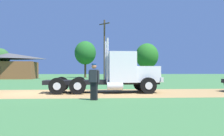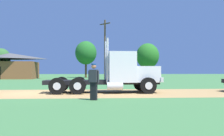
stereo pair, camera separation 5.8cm
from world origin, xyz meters
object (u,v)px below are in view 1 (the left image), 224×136
at_px(visitor_walking_mid, 94,80).
at_px(truck_foreground_white, 119,74).
at_px(shed_building, 9,66).
at_px(utility_pole_near, 104,48).

bearing_deg(visitor_walking_mid, truck_foreground_white, 68.57).
xyz_separation_m(truck_foreground_white, shed_building, (-17.63, 30.61, 1.03)).
bearing_deg(shed_building, utility_pole_near, -26.96).
height_order(truck_foreground_white, shed_building, shed_building).
relative_size(truck_foreground_white, utility_pole_near, 0.83).
distance_m(truck_foreground_white, shed_building, 35.34).
bearing_deg(truck_foreground_white, shed_building, 119.94).
relative_size(truck_foreground_white, visitor_walking_mid, 4.25).
height_order(visitor_walking_mid, utility_pole_near, utility_pole_near).
distance_m(shed_building, utility_pole_near, 19.72).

